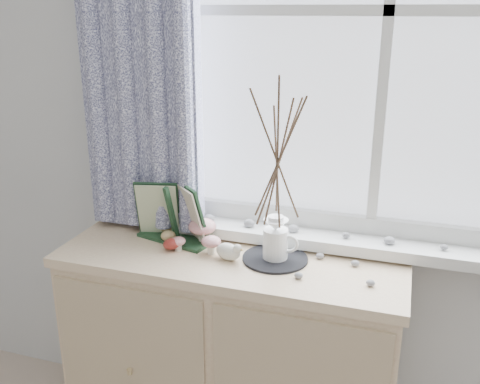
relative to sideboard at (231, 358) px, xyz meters
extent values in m
cube|color=#BCBCBA|center=(0.15, 0.25, 0.87)|extent=(4.00, 0.04, 2.60)
cube|color=white|center=(0.45, 0.25, 1.22)|extent=(1.30, 0.01, 1.40)
cube|color=silver|center=(0.45, 0.17, 0.45)|extent=(1.45, 0.16, 0.04)
cube|color=#0A0D3B|center=(-0.37, 0.12, 1.25)|extent=(0.44, 0.06, 1.61)
cube|color=beige|center=(0.00, 0.01, -0.02)|extent=(1.17, 0.43, 0.81)
cube|color=beige|center=(0.00, 0.01, 0.41)|extent=(1.20, 0.45, 0.03)
cube|color=tan|center=(-0.29, -0.22, -0.02)|extent=(0.55, 0.01, 0.75)
cylinder|color=white|center=(-0.13, 0.06, 0.46)|extent=(0.03, 0.03, 0.06)
ellipsoid|color=#980406|center=(-0.13, 0.06, 0.49)|extent=(0.10, 0.10, 0.06)
cylinder|color=white|center=(-0.07, -0.01, 0.45)|extent=(0.03, 0.03, 0.04)
ellipsoid|color=#980406|center=(-0.07, -0.01, 0.47)|extent=(0.07, 0.07, 0.04)
cylinder|color=white|center=(-0.19, -0.02, 0.44)|extent=(0.02, 0.02, 0.03)
ellipsoid|color=#980406|center=(-0.19, -0.02, 0.46)|extent=(0.05, 0.05, 0.03)
ellipsoid|color=tan|center=(-0.25, 0.03, 0.45)|extent=(0.05, 0.04, 0.06)
ellipsoid|color=tan|center=(-0.29, 0.10, 0.45)|extent=(0.05, 0.04, 0.06)
ellipsoid|color=maroon|center=(-0.21, -0.03, 0.45)|extent=(0.05, 0.04, 0.06)
cylinder|color=black|center=(0.16, 0.01, 0.43)|extent=(0.22, 0.22, 0.01)
cylinder|color=white|center=(0.16, 0.01, 0.48)|extent=(0.09, 0.09, 0.10)
cone|color=white|center=(0.16, 0.01, 0.55)|extent=(0.08, 0.08, 0.04)
cylinder|color=white|center=(0.16, 0.01, 0.57)|extent=(0.05, 0.05, 0.02)
torus|color=white|center=(0.20, 0.01, 0.49)|extent=(0.06, 0.02, 0.06)
ellipsoid|color=#969699|center=(0.26, -0.09, 0.43)|extent=(0.03, 0.03, 0.02)
ellipsoid|color=#969699|center=(0.30, 0.07, 0.43)|extent=(0.03, 0.03, 0.02)
ellipsoid|color=#969699|center=(0.48, -0.07, 0.43)|extent=(0.03, 0.03, 0.02)
ellipsoid|color=#969699|center=(0.18, 0.11, 0.43)|extent=(0.03, 0.03, 0.02)
ellipsoid|color=#969699|center=(0.42, 0.05, 0.43)|extent=(0.03, 0.03, 0.02)
camera|label=1|loc=(0.54, -1.58, 1.23)|focal=40.00mm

